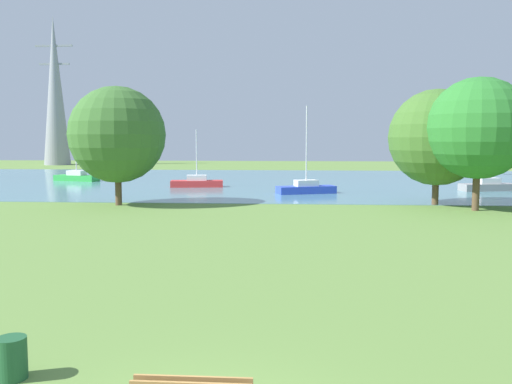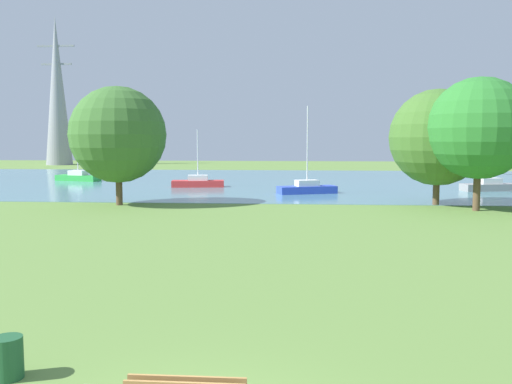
{
  "view_description": "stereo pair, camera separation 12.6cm",
  "coord_description": "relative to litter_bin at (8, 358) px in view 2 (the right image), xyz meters",
  "views": [
    {
      "loc": [
        1.51,
        -7.71,
        4.52
      ],
      "look_at": [
        -0.55,
        20.91,
        1.72
      ],
      "focal_mm": 38.71,
      "sensor_mm": 36.0,
      "label": 1
    },
    {
      "loc": [
        1.63,
        -7.7,
        4.52
      ],
      "look_at": [
        -0.55,
        20.91,
        1.72
      ],
      "focal_mm": 38.71,
      "sensor_mm": 36.0,
      "label": 2
    }
  ],
  "objects": [
    {
      "name": "litter_bin",
      "position": [
        0.0,
        0.0,
        0.0
      ],
      "size": [
        0.56,
        0.56,
        0.8
      ],
      "primitive_type": "cylinder",
      "color": "#1E512D",
      "rests_on": "ground"
    },
    {
      "name": "sailboat_green",
      "position": [
        -17.87,
        47.14,
        0.05
      ],
      "size": [
        5.02,
        2.66,
        5.61
      ],
      "color": "green",
      "rests_on": "water_surface"
    },
    {
      "name": "ground_plane",
      "position": [
        3.8,
        20.06,
        -0.4
      ],
      "size": [
        160.0,
        160.0,
        0.0
      ],
      "primitive_type": "plane",
      "color": "olive"
    },
    {
      "name": "sailboat_blue",
      "position": [
        6.17,
        35.47,
        0.06
      ],
      "size": [
        5.02,
        3.05,
        7.11
      ],
      "color": "blue",
      "rests_on": "water_surface"
    },
    {
      "name": "sailboat_gray",
      "position": [
        21.87,
        39.0,
        0.07
      ],
      "size": [
        5.02,
        2.58,
        7.19
      ],
      "color": "gray",
      "rests_on": "water_surface"
    },
    {
      "name": "sailboat_red",
      "position": [
        -3.83,
        40.81,
        0.04
      ],
      "size": [
        4.96,
        2.15,
        5.29
      ],
      "color": "red",
      "rests_on": "water_surface"
    },
    {
      "name": "electricity_pylon",
      "position": [
        -35.34,
        81.99,
        12.09
      ],
      "size": [
        6.4,
        4.4,
        24.96
      ],
      "color": "gray",
      "rests_on": "ground"
    },
    {
      "name": "tree_mid_shore",
      "position": [
        16.58,
        25.56,
        4.73
      ],
      "size": [
        6.31,
        6.31,
        8.29
      ],
      "color": "brown",
      "rests_on": "ground"
    },
    {
      "name": "tree_west_near",
      "position": [
        -6.65,
        26.71,
        4.35
      ],
      "size": [
        6.47,
        6.47,
        7.99
      ],
      "color": "brown",
      "rests_on": "ground"
    },
    {
      "name": "water_surface",
      "position": [
        3.8,
        48.06,
        -0.39
      ],
      "size": [
        140.0,
        40.0,
        0.02
      ],
      "primitive_type": "cube",
      "color": "teal",
      "rests_on": "ground"
    },
    {
      "name": "tree_east_near",
      "position": [
        14.78,
        28.37,
        4.17
      ],
      "size": [
        6.49,
        6.49,
        7.82
      ],
      "color": "brown",
      "rests_on": "ground"
    }
  ]
}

